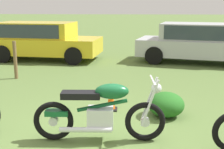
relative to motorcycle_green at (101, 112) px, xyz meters
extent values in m
plane|color=#567038|center=(-0.05, -0.02, -0.48)|extent=(120.00, 120.00, 0.00)
torus|color=black|center=(0.69, 0.03, -0.16)|extent=(0.64, 0.12, 0.63)
torus|color=black|center=(-0.74, -0.03, -0.16)|extent=(0.64, 0.12, 0.63)
cylinder|color=silver|center=(0.69, 0.03, -0.16)|extent=(0.14, 0.11, 0.14)
cylinder|color=silver|center=(-0.74, -0.03, -0.16)|extent=(0.14, 0.11, 0.14)
cylinder|color=silver|center=(0.75, 0.13, 0.17)|extent=(0.27, 0.05, 0.74)
cylinder|color=silver|center=(0.76, -0.05, 0.17)|extent=(0.27, 0.05, 0.74)
cube|color=silver|center=(-0.01, 0.00, -0.10)|extent=(0.41, 0.32, 0.32)
cylinder|color=#14592D|center=(0.02, 0.01, 0.10)|extent=(0.79, 0.09, 0.22)
ellipsoid|color=#14592D|center=(0.17, 0.01, 0.33)|extent=(0.53, 0.28, 0.24)
cube|color=black|center=(-0.31, -0.01, 0.27)|extent=(0.61, 0.26, 0.10)
cube|color=#14592D|center=(-0.68, -0.02, -0.02)|extent=(0.37, 0.19, 0.08)
cylinder|color=silver|center=(0.79, 0.04, 0.50)|extent=(0.06, 0.64, 0.03)
sphere|color=silver|center=(0.85, 0.04, 0.38)|extent=(0.17, 0.17, 0.16)
cylinder|color=silver|center=(-0.22, -0.16, -0.24)|extent=(0.80, 0.11, 0.08)
cube|color=gold|center=(-2.79, 7.13, 0.07)|extent=(4.26, 2.27, 0.60)
cube|color=gold|center=(-3.18, 7.17, 0.65)|extent=(3.02, 1.95, 0.60)
cube|color=#2D3842|center=(-3.18, 7.17, 0.67)|extent=(2.60, 1.94, 0.48)
cylinder|color=black|center=(-1.36, 7.83, -0.16)|extent=(0.66, 0.29, 0.64)
cylinder|color=black|center=(-1.55, 6.13, -0.16)|extent=(0.66, 0.29, 0.64)
cylinder|color=black|center=(-4.02, 8.13, -0.16)|extent=(0.66, 0.29, 0.64)
cylinder|color=black|center=(-4.21, 6.43, -0.16)|extent=(0.66, 0.29, 0.64)
cube|color=#B2B5BA|center=(2.93, 6.84, 0.07)|extent=(4.65, 2.81, 0.60)
cube|color=#B2B5BA|center=(2.79, 6.88, 0.65)|extent=(2.71, 2.14, 0.60)
cube|color=#2D3842|center=(2.79, 6.88, 0.67)|extent=(2.38, 2.09, 0.48)
cylinder|color=black|center=(1.71, 8.01, -0.16)|extent=(0.67, 0.37, 0.64)
cylinder|color=black|center=(1.30, 6.41, -0.16)|extent=(0.67, 0.37, 0.64)
cone|color=#EA590F|center=(0.07, 1.45, -0.18)|extent=(0.18, 0.18, 0.59)
cube|color=black|center=(0.07, 1.45, -0.46)|extent=(0.25, 0.25, 0.03)
cylinder|color=white|center=(0.07, 1.45, -0.15)|extent=(0.12, 0.12, 0.07)
ellipsoid|color=#23621E|center=(1.15, 1.16, -0.24)|extent=(0.69, 0.74, 0.47)
cylinder|color=brown|center=(-2.84, 3.99, 0.07)|extent=(0.10, 0.10, 1.09)
camera|label=1|loc=(0.45, -4.54, 1.64)|focal=49.62mm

